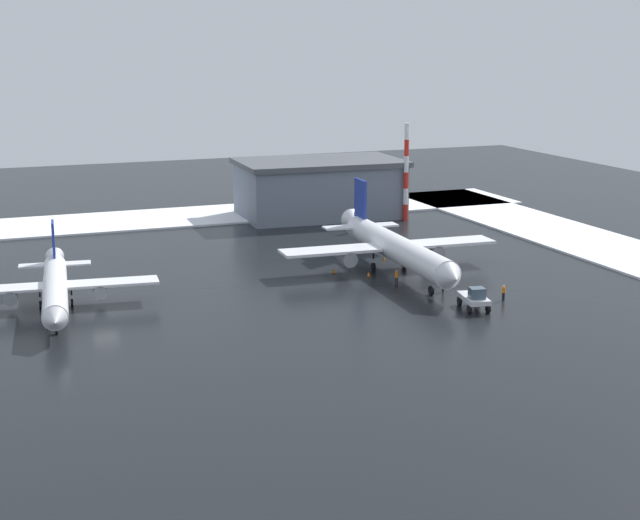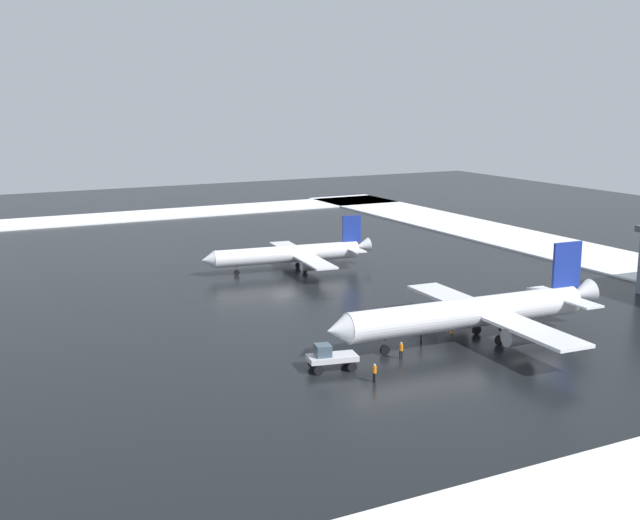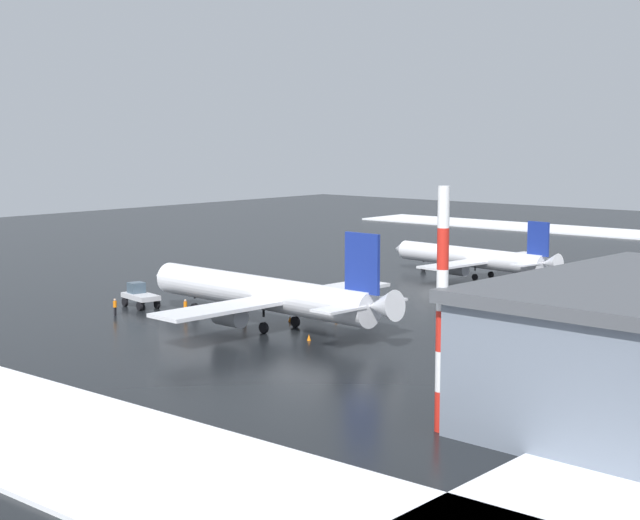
{
  "view_description": "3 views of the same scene",
  "coord_description": "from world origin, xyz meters",
  "px_view_note": "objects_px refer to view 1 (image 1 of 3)",
  "views": [
    {
      "loc": [
        14.23,
        96.27,
        27.72
      ],
      "look_at": [
        -23.42,
        -0.32,
        3.73
      ],
      "focal_mm": 55.0,
      "sensor_mm": 36.0,
      "label": 1
    },
    {
      "loc": [
        -98.36,
        44.87,
        25.08
      ],
      "look_at": [
        -11.83,
        0.22,
        4.93
      ],
      "focal_mm": 45.0,
      "sensor_mm": 36.0,
      "label": 2
    },
    {
      "loc": [
        -99.17,
        -67.44,
        17.81
      ],
      "look_at": [
        -20.37,
        0.35,
        4.33
      ],
      "focal_mm": 55.0,
      "sensor_mm": 36.0,
      "label": 3
    }
  ],
  "objects_px": {
    "traffic_cone_mid_line": "(384,258)",
    "traffic_cone_wingtip_side": "(369,274)",
    "ground_crew_mid_apron": "(397,276)",
    "ground_crew_near_tug": "(443,283)",
    "antenna_mast": "(406,172)",
    "airplane_foreground_jet": "(395,247)",
    "traffic_cone_near_nose": "(333,270)",
    "pushback_tug": "(475,298)",
    "cargo_hangar": "(320,188)",
    "airplane_far_rear": "(55,287)",
    "ground_crew_by_nose_gear": "(504,292)"
  },
  "relations": [
    {
      "from": "traffic_cone_mid_line",
      "to": "traffic_cone_wingtip_side",
      "type": "bearing_deg",
      "value": 53.24
    },
    {
      "from": "ground_crew_mid_apron",
      "to": "ground_crew_near_tug",
      "type": "xyz_separation_m",
      "value": [
        -3.44,
        4.67,
        0.0
      ]
    },
    {
      "from": "ground_crew_near_tug",
      "to": "antenna_mast",
      "type": "xyz_separation_m",
      "value": [
        -14.85,
        -39.68,
        6.41
      ]
    },
    {
      "from": "airplane_foreground_jet",
      "to": "traffic_cone_near_nose",
      "type": "height_order",
      "value": "airplane_foreground_jet"
    },
    {
      "from": "traffic_cone_near_nose",
      "to": "pushback_tug",
      "type": "bearing_deg",
      "value": 110.46
    },
    {
      "from": "pushback_tug",
      "to": "cargo_hangar",
      "type": "distance_m",
      "value": 55.54
    },
    {
      "from": "ground_crew_mid_apron",
      "to": "airplane_far_rear",
      "type": "bearing_deg",
      "value": -65.09
    },
    {
      "from": "ground_crew_by_nose_gear",
      "to": "airplane_foreground_jet",
      "type": "bearing_deg",
      "value": 7.25
    },
    {
      "from": "ground_crew_near_tug",
      "to": "traffic_cone_mid_line",
      "type": "distance_m",
      "value": 16.56
    },
    {
      "from": "antenna_mast",
      "to": "traffic_cone_mid_line",
      "type": "distance_m",
      "value": 28.14
    },
    {
      "from": "pushback_tug",
      "to": "ground_crew_mid_apron",
      "type": "height_order",
      "value": "pushback_tug"
    },
    {
      "from": "traffic_cone_near_nose",
      "to": "traffic_cone_mid_line",
      "type": "relative_size",
      "value": 1.0
    },
    {
      "from": "pushback_tug",
      "to": "ground_crew_near_tug",
      "type": "xyz_separation_m",
      "value": [
        -0.45,
        -7.57,
        -0.31
      ]
    },
    {
      "from": "airplane_far_rear",
      "to": "ground_crew_by_nose_gear",
      "type": "height_order",
      "value": "airplane_far_rear"
    },
    {
      "from": "airplane_foreground_jet",
      "to": "traffic_cone_mid_line",
      "type": "distance_m",
      "value": 7.75
    },
    {
      "from": "airplane_far_rear",
      "to": "traffic_cone_near_nose",
      "type": "relative_size",
      "value": 46.66
    },
    {
      "from": "pushback_tug",
      "to": "traffic_cone_mid_line",
      "type": "distance_m",
      "value": 24.14
    },
    {
      "from": "airplane_foreground_jet",
      "to": "ground_crew_by_nose_gear",
      "type": "relative_size",
      "value": 18.89
    },
    {
      "from": "pushback_tug",
      "to": "airplane_foreground_jet",
      "type": "bearing_deg",
      "value": -166.02
    },
    {
      "from": "pushback_tug",
      "to": "ground_crew_mid_apron",
      "type": "bearing_deg",
      "value": -155.07
    },
    {
      "from": "ground_crew_mid_apron",
      "to": "ground_crew_near_tug",
      "type": "bearing_deg",
      "value": 65.59
    },
    {
      "from": "pushback_tug",
      "to": "ground_crew_near_tug",
      "type": "relative_size",
      "value": 2.89
    },
    {
      "from": "pushback_tug",
      "to": "ground_crew_by_nose_gear",
      "type": "height_order",
      "value": "pushback_tug"
    },
    {
      "from": "cargo_hangar",
      "to": "traffic_cone_wingtip_side",
      "type": "distance_m",
      "value": 39.36
    },
    {
      "from": "traffic_cone_mid_line",
      "to": "airplane_far_rear",
      "type": "bearing_deg",
      "value": 12.41
    },
    {
      "from": "airplane_far_rear",
      "to": "traffic_cone_near_nose",
      "type": "height_order",
      "value": "airplane_far_rear"
    },
    {
      "from": "ground_crew_near_tug",
      "to": "antenna_mast",
      "type": "distance_m",
      "value": 42.85
    },
    {
      "from": "ground_crew_mid_apron",
      "to": "ground_crew_near_tug",
      "type": "height_order",
      "value": "same"
    },
    {
      "from": "airplane_foreground_jet",
      "to": "traffic_cone_mid_line",
      "type": "bearing_deg",
      "value": 168.67
    },
    {
      "from": "pushback_tug",
      "to": "traffic_cone_wingtip_side",
      "type": "xyz_separation_m",
      "value": [
        4.28,
        -17.11,
        -1.01
      ]
    },
    {
      "from": "ground_crew_by_nose_gear",
      "to": "antenna_mast",
      "type": "relative_size",
      "value": 0.12
    },
    {
      "from": "pushback_tug",
      "to": "ground_crew_by_nose_gear",
      "type": "bearing_deg",
      "value": 124.41
    },
    {
      "from": "traffic_cone_wingtip_side",
      "to": "ground_crew_mid_apron",
      "type": "bearing_deg",
      "value": 104.73
    },
    {
      "from": "airplane_far_rear",
      "to": "cargo_hangar",
      "type": "relative_size",
      "value": 1.0
    },
    {
      "from": "traffic_cone_wingtip_side",
      "to": "antenna_mast",
      "type": "bearing_deg",
      "value": -122.99
    },
    {
      "from": "pushback_tug",
      "to": "airplane_far_rear",
      "type": "bearing_deg",
      "value": -99.36
    },
    {
      "from": "airplane_far_rear",
      "to": "traffic_cone_mid_line",
      "type": "height_order",
      "value": "airplane_far_rear"
    },
    {
      "from": "pushback_tug",
      "to": "cargo_hangar",
      "type": "bearing_deg",
      "value": -173.4
    },
    {
      "from": "airplane_foreground_jet",
      "to": "traffic_cone_near_nose",
      "type": "xyz_separation_m",
      "value": [
        6.66,
        -2.97,
        -2.9
      ]
    },
    {
      "from": "airplane_far_rear",
      "to": "traffic_cone_wingtip_side",
      "type": "bearing_deg",
      "value": 99.79
    },
    {
      "from": "pushback_tug",
      "to": "traffic_cone_mid_line",
      "type": "bearing_deg",
      "value": -171.08
    },
    {
      "from": "pushback_tug",
      "to": "traffic_cone_wingtip_side",
      "type": "distance_m",
      "value": 17.66
    },
    {
      "from": "ground_crew_mid_apron",
      "to": "cargo_hangar",
      "type": "distance_m",
      "value": 43.8
    },
    {
      "from": "pushback_tug",
      "to": "traffic_cone_mid_line",
      "type": "xyz_separation_m",
      "value": [
        -0.95,
        -24.1,
        -1.01
      ]
    },
    {
      "from": "antenna_mast",
      "to": "traffic_cone_wingtip_side",
      "type": "distance_m",
      "value": 36.63
    },
    {
      "from": "airplane_foreground_jet",
      "to": "ground_crew_by_nose_gear",
      "type": "height_order",
      "value": "airplane_foreground_jet"
    },
    {
      "from": "pushback_tug",
      "to": "traffic_cone_near_nose",
      "type": "relative_size",
      "value": 8.98
    },
    {
      "from": "ground_crew_by_nose_gear",
      "to": "cargo_hangar",
      "type": "bearing_deg",
      "value": -12.54
    },
    {
      "from": "airplane_far_rear",
      "to": "pushback_tug",
      "type": "bearing_deg",
      "value": 75.98
    },
    {
      "from": "airplane_foreground_jet",
      "to": "traffic_cone_wingtip_side",
      "type": "xyz_separation_m",
      "value": [
        3.43,
        0.04,
        -2.9
      ]
    }
  ]
}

